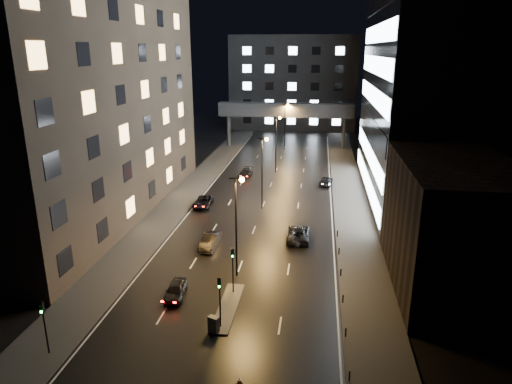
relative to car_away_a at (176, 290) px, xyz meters
The scene contains 25 objects.
ground 37.12m from the car_away_a, 82.69° to the left, with size 160.00×160.00×0.00m, color black.
sidewalk_left 32.75m from the car_away_a, 103.74° to the left, with size 5.00×110.00×0.15m, color #383533.
sidewalk_right 36.18m from the car_away_a, 61.57° to the left, with size 5.00×110.00×0.15m, color #383533.
building_left 33.50m from the car_away_a, 130.51° to the left, with size 15.00×48.00×40.00m, color #2D2319.
building_right_low 25.95m from the car_away_a, 13.23° to the left, with size 10.00×18.00×12.00m, color black.
building_right_glass 49.35m from the car_away_a, 47.83° to the left, with size 20.00×36.00×45.00m, color black.
building_far 95.66m from the car_away_a, 87.15° to the left, with size 34.00×14.00×25.00m, color #333335.
skybridge 67.41m from the car_away_a, 85.96° to the left, with size 30.00×3.00×10.00m.
median_island 5.20m from the car_away_a, 13.32° to the right, with size 1.60×8.00×0.15m, color #383533.
traffic_signal_near 5.72m from the car_away_a, 14.55° to the left, with size 0.28×0.34×4.40m.
traffic_signal_far 6.97m from the car_away_a, 39.88° to the right, with size 0.28×0.34×4.40m.
traffic_signal_corner 11.64m from the car_away_a, 126.39° to the right, with size 0.28×0.34×4.40m.
bollard_row 15.29m from the car_away_a, 12.51° to the left, with size 0.12×25.12×0.90m.
streetlight_near 8.98m from the car_away_a, 44.57° to the left, with size 1.45×0.50×10.15m.
streetlight_mid_a 25.95m from the car_away_a, 78.86° to the left, with size 1.45×0.50×10.15m.
streetlight_mid_b 45.45m from the car_away_a, 83.78° to the left, with size 1.45×0.50×10.15m.
streetlight_far 65.25m from the car_away_a, 85.69° to the left, with size 1.45×0.50×10.15m.
car_away_a is the anchor object (origin of this frame).
car_away_b 11.02m from the car_away_a, 87.01° to the left, with size 1.61×4.63×1.53m, color black.
car_away_c 24.80m from the car_away_a, 98.51° to the left, with size 2.28×4.94×1.37m, color black.
car_away_d 40.82m from the car_away_a, 90.23° to the left, with size 1.92×4.72×1.37m, color black.
car_toward_a 17.87m from the car_away_a, 54.67° to the left, with size 2.55×5.53×1.54m, color black.
car_toward_b 40.33m from the car_away_a, 70.10° to the left, with size 1.88×4.61×1.34m, color black.
utility_cabinet 6.73m from the car_away_a, 46.61° to the right, with size 0.86×0.47×1.29m, color #515254.
cone_a 12.83m from the car_away_a, 53.48° to the right, with size 0.40×0.40×0.54m, color orange.
Camera 1 is at (7.48, -32.04, 21.50)m, focal length 32.00 mm.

